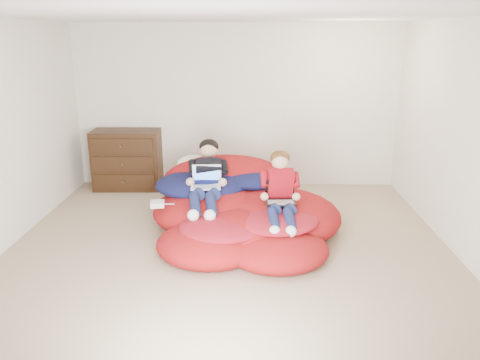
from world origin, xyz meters
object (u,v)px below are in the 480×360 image
Objects in this scene: beanbag_pile at (240,212)px; laptop_black at (280,196)px; dresser at (127,160)px; older_boy at (207,175)px; younger_boy at (280,189)px; laptop_white at (206,181)px.

laptop_black is (0.47, -0.27, 0.31)m from beanbag_pile.
older_boy reaches higher than dresser.
laptop_white is at bearing 160.43° from younger_boy.
younger_boy is (2.27, -1.95, 0.18)m from dresser.
laptop_white is at bearing 172.63° from beanbag_pile.
dresser is at bearing 139.42° from younger_boy.
dresser is 2.16m from laptop_white.
older_boy is 3.28× the size of laptop_black.
dresser is at bearing 139.25° from laptop_black.
beanbag_pile is 1.97× the size of older_boy.
younger_boy is at bearing 90.00° from laptop_black.
younger_boy reaches higher than laptop_black.
younger_boy reaches higher than beanbag_pile.
older_boy reaches higher than laptop_white.
younger_boy is at bearing -19.57° from laptop_white.
dresser is 2.09m from older_boy.
younger_boy reaches higher than laptop_white.
dresser is at bearing 132.30° from older_boy.
beanbag_pile reaches higher than laptop_black.
beanbag_pile is 0.62m from laptop_black.
older_boy is 3.26× the size of laptop_white.
dresser is 2.85× the size of laptop_black.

